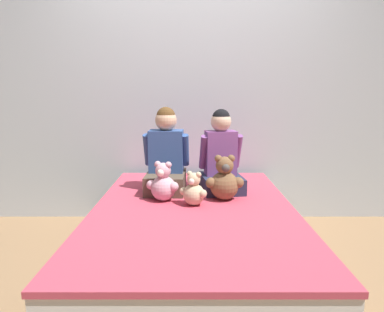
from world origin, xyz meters
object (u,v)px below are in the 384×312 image
at_px(child_on_left, 165,157).
at_px(teddy_bear_between_children, 192,191).
at_px(child_on_right, 220,158).
at_px(teddy_bear_held_by_left_child, 162,184).
at_px(teddy_bear_held_by_right_child, 223,181).
at_px(bed, 192,241).

relative_size(child_on_left, teddy_bear_between_children, 2.76).
bearing_deg(child_on_right, teddy_bear_between_children, -128.32).
relative_size(teddy_bear_held_by_left_child, teddy_bear_held_by_right_child, 0.87).
xyz_separation_m(bed, child_on_right, (0.21, 0.41, 0.48)).
xyz_separation_m(child_on_left, teddy_bear_held_by_left_child, (-0.00, -0.27, -0.14)).
bearing_deg(teddy_bear_held_by_right_child, teddy_bear_between_children, -153.33).
bearing_deg(child_on_right, bed, -125.62).
distance_m(child_on_left, teddy_bear_held_by_right_child, 0.50).
bearing_deg(teddy_bear_held_by_right_child, bed, -145.01).
bearing_deg(teddy_bear_held_by_right_child, child_on_right, 88.17).
bearing_deg(child_on_left, teddy_bear_held_by_left_child, -88.02).
xyz_separation_m(teddy_bear_held_by_left_child, teddy_bear_between_children, (0.21, -0.10, -0.02)).
relative_size(bed, teddy_bear_held_by_left_child, 7.08).
bearing_deg(bed, teddy_bear_held_by_left_child, 145.36).
bearing_deg(child_on_left, child_on_right, 1.94).
distance_m(bed, child_on_left, 0.67).
height_order(bed, teddy_bear_held_by_right_child, teddy_bear_held_by_right_child).
height_order(child_on_left, teddy_bear_held_by_right_child, child_on_left).
bearing_deg(child_on_right, child_on_left, 171.00).
bearing_deg(teddy_bear_held_by_left_child, teddy_bear_between_children, -9.38).
xyz_separation_m(child_on_left, teddy_bear_held_by_right_child, (0.42, -0.25, -0.12)).
bearing_deg(child_on_right, teddy_bear_held_by_right_child, -97.41).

